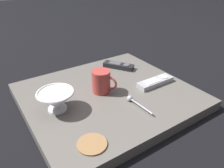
{
  "coord_description": "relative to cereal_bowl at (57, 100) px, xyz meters",
  "views": [
    {
      "loc": [
        -0.64,
        0.41,
        0.51
      ],
      "look_at": [
        0.02,
        -0.03,
        0.06
      ],
      "focal_mm": 35.07,
      "sensor_mm": 36.0,
      "label": 1
    }
  ],
  "objects": [
    {
      "name": "teaspoon",
      "position": [
        -0.11,
        -0.25,
        -0.03
      ],
      "size": [
        0.13,
        0.02,
        0.02
      ],
      "color": "#A3A5B2",
      "rests_on": "table"
    },
    {
      "name": "cereal_bowl",
      "position": [
        0.0,
        0.0,
        0.0
      ],
      "size": [
        0.13,
        0.13,
        0.08
      ],
      "color": "silver",
      "rests_on": "table"
    },
    {
      "name": "table",
      "position": [
        0.0,
        -0.22,
        -0.06
      ],
      "size": [
        0.59,
        0.65,
        0.04
      ],
      "color": "#5B5651",
      "rests_on": "ground"
    },
    {
      "name": "tv_remote_near",
      "position": [
        -0.05,
        -0.42,
        -0.03
      ],
      "size": [
        0.05,
        0.17,
        0.02
      ],
      "color": "#9E9EA3",
      "rests_on": "table"
    },
    {
      "name": "coffee_mug",
      "position": [
        0.02,
        -0.2,
        0.0
      ],
      "size": [
        0.1,
        0.07,
        0.09
      ],
      "color": "#A53833",
      "rests_on": "table"
    },
    {
      "name": "tv_remote_far",
      "position": [
        0.17,
        -0.39,
        -0.03
      ],
      "size": [
        0.15,
        0.12,
        0.02
      ],
      "color": "black",
      "rests_on": "table"
    },
    {
      "name": "ground_plane",
      "position": [
        0.0,
        -0.22,
        -0.08
      ],
      "size": [
        6.0,
        6.0,
        0.0
      ],
      "primitive_type": "plane",
      "color": "black"
    },
    {
      "name": "drink_coaster",
      "position": [
        -0.21,
        -0.02,
        -0.04
      ],
      "size": [
        0.09,
        0.09,
        0.01
      ],
      "color": "olive",
      "rests_on": "table"
    }
  ]
}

